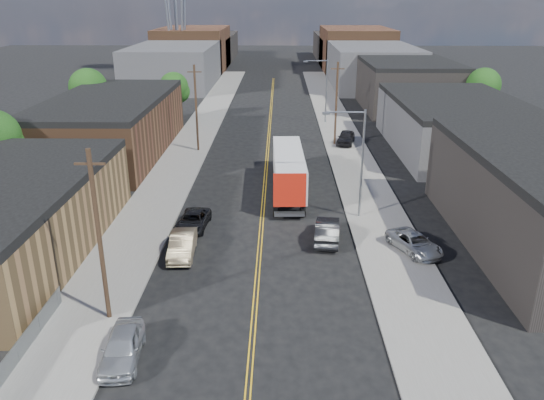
{
  "coord_description": "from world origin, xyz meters",
  "views": [
    {
      "loc": [
        1.4,
        -15.52,
        17.11
      ],
      "look_at": [
        0.85,
        22.44,
        2.5
      ],
      "focal_mm": 35.0,
      "sensor_mm": 36.0,
      "label": 1
    }
  ],
  "objects_px": {
    "car_left_c": "(193,221)",
    "car_left_b": "(182,245)",
    "car_left_a": "(122,347)",
    "car_right_lot_a": "(414,243)",
    "semi_truck": "(288,166)",
    "car_right_lot_c": "(346,137)",
    "car_right_oncoming": "(327,230)"
  },
  "relations": [
    {
      "from": "car_left_b",
      "to": "car_right_oncoming",
      "type": "bearing_deg",
      "value": 10.74
    },
    {
      "from": "car_left_a",
      "to": "car_right_oncoming",
      "type": "xyz_separation_m",
      "value": [
        11.4,
        14.13,
        0.06
      ]
    },
    {
      "from": "car_left_a",
      "to": "car_right_oncoming",
      "type": "distance_m",
      "value": 18.15
    },
    {
      "from": "car_left_c",
      "to": "car_right_lot_a",
      "type": "distance_m",
      "value": 16.86
    },
    {
      "from": "car_right_oncoming",
      "to": "car_right_lot_c",
      "type": "height_order",
      "value": "car_right_lot_c"
    },
    {
      "from": "car_left_c",
      "to": "car_left_b",
      "type": "bearing_deg",
      "value": -86.08
    },
    {
      "from": "semi_truck",
      "to": "car_left_a",
      "type": "relative_size",
      "value": 3.42
    },
    {
      "from": "car_right_lot_c",
      "to": "car_right_lot_a",
      "type": "bearing_deg",
      "value": -73.1
    },
    {
      "from": "car_left_a",
      "to": "car_right_lot_a",
      "type": "xyz_separation_m",
      "value": [
        17.4,
        12.13,
        0.04
      ]
    },
    {
      "from": "car_left_a",
      "to": "car_left_b",
      "type": "relative_size",
      "value": 0.95
    },
    {
      "from": "car_left_c",
      "to": "car_right_lot_c",
      "type": "relative_size",
      "value": 1.0
    },
    {
      "from": "car_left_c",
      "to": "car_right_oncoming",
      "type": "height_order",
      "value": "car_right_oncoming"
    },
    {
      "from": "car_right_oncoming",
      "to": "car_left_c",
      "type": "bearing_deg",
      "value": -4.94
    },
    {
      "from": "semi_truck",
      "to": "car_right_lot_a",
      "type": "height_order",
      "value": "semi_truck"
    },
    {
      "from": "semi_truck",
      "to": "car_left_b",
      "type": "bearing_deg",
      "value": -120.39
    },
    {
      "from": "car_right_lot_a",
      "to": "car_left_b",
      "type": "bearing_deg",
      "value": 157.82
    },
    {
      "from": "car_left_a",
      "to": "car_right_oncoming",
      "type": "relative_size",
      "value": 0.9
    },
    {
      "from": "car_left_a",
      "to": "car_right_lot_c",
      "type": "relative_size",
      "value": 0.96
    },
    {
      "from": "semi_truck",
      "to": "car_left_b",
      "type": "distance_m",
      "value": 15.95
    },
    {
      "from": "car_left_c",
      "to": "car_right_lot_c",
      "type": "xyz_separation_m",
      "value": [
        14.91,
        25.38,
        0.3
      ]
    },
    {
      "from": "car_left_a",
      "to": "car_right_lot_c",
      "type": "bearing_deg",
      "value": 64.49
    },
    {
      "from": "semi_truck",
      "to": "car_left_a",
      "type": "height_order",
      "value": "semi_truck"
    },
    {
      "from": "car_left_a",
      "to": "car_left_b",
      "type": "distance_m",
      "value": 11.64
    },
    {
      "from": "semi_truck",
      "to": "car_right_oncoming",
      "type": "bearing_deg",
      "value": -78.0
    },
    {
      "from": "car_right_oncoming",
      "to": "car_right_lot_a",
      "type": "xyz_separation_m",
      "value": [
        6.0,
        -2.0,
        -0.02
      ]
    },
    {
      "from": "semi_truck",
      "to": "car_right_lot_c",
      "type": "bearing_deg",
      "value": 63.93
    },
    {
      "from": "car_right_lot_a",
      "to": "car_right_lot_c",
      "type": "height_order",
      "value": "car_right_lot_c"
    },
    {
      "from": "semi_truck",
      "to": "car_right_lot_c",
      "type": "relative_size",
      "value": 3.27
    },
    {
      "from": "car_left_b",
      "to": "car_left_a",
      "type": "bearing_deg",
      "value": -97.84
    },
    {
      "from": "car_left_b",
      "to": "car_right_lot_c",
      "type": "distance_m",
      "value": 33.5
    },
    {
      "from": "semi_truck",
      "to": "car_right_lot_a",
      "type": "xyz_separation_m",
      "value": [
        8.76,
        -13.39,
        -1.48
      ]
    },
    {
      "from": "car_right_lot_c",
      "to": "car_right_oncoming",
      "type": "bearing_deg",
      "value": -85.33
    }
  ]
}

